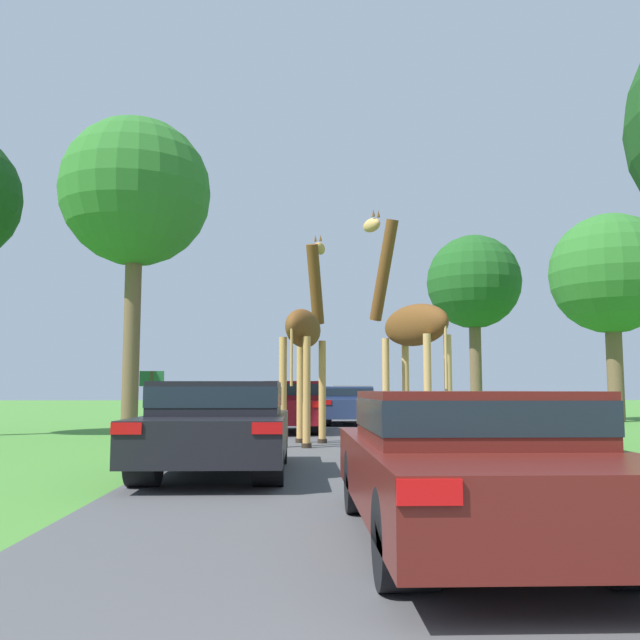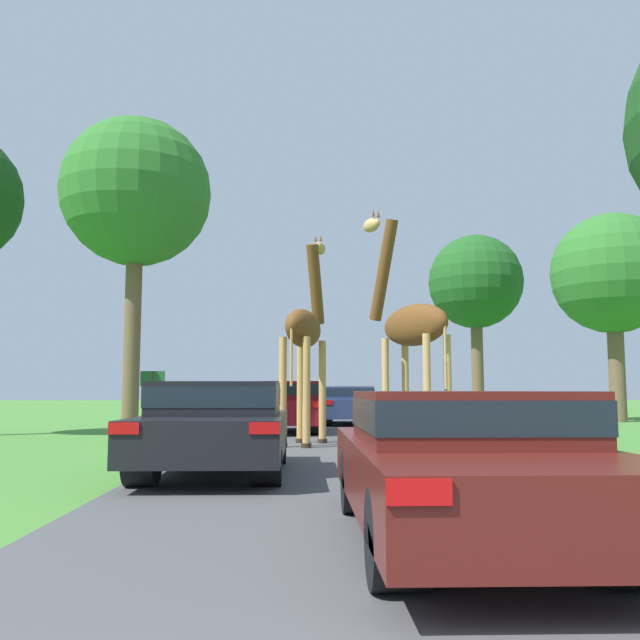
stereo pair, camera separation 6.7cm
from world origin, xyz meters
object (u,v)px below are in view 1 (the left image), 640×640
car_lead_maroon (468,459)px  giraffe_near_road (305,334)px  sign_post (151,390)px  car_queue_right (350,400)px  car_far_ahead (219,424)px  tree_right_cluster (474,283)px  tree_far_right (136,194)px  car_verge_right (292,405)px  giraffe_companion (410,326)px  car_queue_left (346,404)px  tree_mid_field (611,275)px

car_lead_maroon → giraffe_near_road: bearing=97.1°
giraffe_near_road → sign_post: size_ratio=2.85×
car_queue_right → car_far_ahead: car_queue_right is taller
giraffe_near_road → car_far_ahead: size_ratio=1.16×
giraffe_near_road → tree_right_cluster: size_ratio=0.57×
giraffe_near_road → car_far_ahead: 5.69m
tree_far_right → sign_post: size_ratio=4.70×
car_far_ahead → tree_far_right: (-3.08, 7.24, 5.58)m
car_lead_maroon → car_far_ahead: size_ratio=1.00×
tree_right_cluster → car_verge_right: bearing=-124.2°
giraffe_companion → car_queue_right: (0.18, 17.74, -1.72)m
car_verge_right → tree_far_right: (-4.07, -2.56, 5.53)m
giraffe_companion → car_queue_left: bearing=64.4°
tree_far_right → tree_mid_field: bearing=27.3°
car_queue_right → sign_post: bearing=-120.6°
car_verge_right → tree_far_right: bearing=-147.8°
tree_right_cluster → sign_post: 19.32m
giraffe_companion → car_verge_right: size_ratio=1.27×
giraffe_companion → tree_far_right: 8.57m
car_queue_left → car_verge_right: (-1.92, -4.56, 0.06)m
car_lead_maroon → car_queue_right: size_ratio=0.95×
sign_post → car_verge_right: bearing=1.7°
car_queue_right → car_queue_left: (-0.66, -6.51, -0.04)m
tree_far_right → tree_right_cluster: bearing=50.4°
car_far_ahead → tree_mid_field: bearing=49.5°
giraffe_companion → tree_right_cluster: (6.55, 19.83, 4.05)m
car_queue_left → tree_mid_field: bearing=7.6°
tree_mid_field → giraffe_companion: bearing=-128.6°
tree_mid_field → tree_far_right: bearing=-152.7°
tree_right_cluster → tree_far_right: tree_right_cluster is taller
tree_mid_field → car_queue_left: bearing=-172.4°
sign_post → giraffe_companion: bearing=-45.5°
tree_mid_field → tree_right_cluster: bearing=116.2°
car_verge_right → tree_mid_field: bearing=25.5°
car_queue_right → car_queue_left: 6.54m
car_queue_left → car_lead_maroon: bearing=-91.0°
car_queue_right → tree_far_right: bearing=-116.0°
sign_post → car_far_ahead: bearing=-72.4°
giraffe_near_road → sign_post: (-4.39, 4.44, -1.27)m
giraffe_near_road → car_lead_maroon: (1.23, -9.79, -1.84)m
car_verge_right → giraffe_near_road: bearing=-85.7°
tree_right_cluster → car_queue_left: bearing=-129.3°
car_queue_left → giraffe_near_road: bearing=-99.8°
car_lead_maroon → car_verge_right: car_verge_right is taller
car_lead_maroon → tree_mid_field: size_ratio=0.54×
car_queue_left → tree_right_cluster: tree_right_cluster is taller
car_lead_maroon → tree_right_cluster: (7.38, 27.50, 5.86)m
giraffe_companion → car_queue_right: giraffe_companion is taller
giraffe_companion → car_queue_left: size_ratio=1.19×
giraffe_near_road → tree_far_right: tree_far_right is taller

